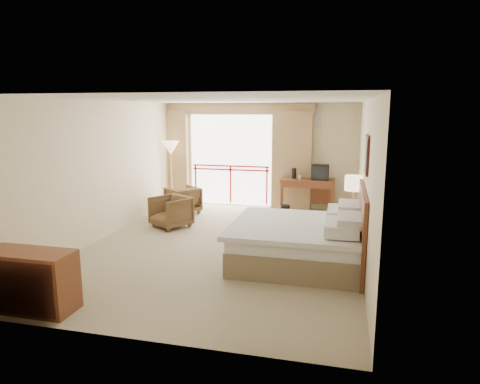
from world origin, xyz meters
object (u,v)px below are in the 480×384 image
(desk, at_px, (308,186))
(armchair_near, at_px, (171,227))
(tv, at_px, (320,172))
(table_lamp, at_px, (354,184))
(armchair_far, at_px, (183,213))
(floor_lamp, at_px, (171,150))
(nightstand, at_px, (352,225))
(dresser, at_px, (29,281))
(wastebasket, at_px, (285,211))
(side_table, at_px, (167,206))
(bed, at_px, (301,241))

(desk, height_order, armchair_near, desk)
(tv, bearing_deg, table_lamp, -67.59)
(armchair_far, relative_size, floor_lamp, 0.42)
(nightstand, bearing_deg, tv, 109.95)
(nightstand, xyz_separation_m, table_lamp, (-0.00, 0.05, 0.80))
(tv, distance_m, dresser, 6.98)
(desk, bearing_deg, table_lamp, -68.75)
(armchair_far, bearing_deg, wastebasket, 131.95)
(side_table, relative_size, floor_lamp, 0.28)
(table_lamp, relative_size, side_table, 1.25)
(side_table, height_order, floor_lamp, floor_lamp)
(table_lamp, xyz_separation_m, armchair_near, (-3.83, 0.04, -1.13))
(tv, distance_m, armchair_near, 3.83)
(armchair_near, xyz_separation_m, floor_lamp, (-0.79, 1.96, 1.49))
(table_lamp, bearing_deg, bed, -119.16)
(desk, relative_size, armchair_far, 1.80)
(desk, height_order, dresser, desk)
(dresser, bearing_deg, armchair_near, 87.29)
(side_table, bearing_deg, dresser, -88.78)
(dresser, bearing_deg, table_lamp, 45.39)
(side_table, bearing_deg, wastebasket, 19.71)
(bed, relative_size, wastebasket, 7.33)
(tv, xyz_separation_m, side_table, (-3.39, -1.49, -0.70))
(table_lamp, height_order, desk, table_lamp)
(armchair_far, xyz_separation_m, side_table, (-0.09, -0.75, 0.34))
(bed, distance_m, dresser, 4.08)
(armchair_near, bearing_deg, nightstand, 30.85)
(table_lamp, bearing_deg, nightstand, -90.00)
(desk, bearing_deg, side_table, -158.25)
(table_lamp, bearing_deg, wastebasket, 135.21)
(armchair_near, bearing_deg, floor_lamp, 144.15)
(side_table, bearing_deg, floor_lamp, 108.51)
(bed, xyz_separation_m, armchair_far, (-3.20, 2.84, -0.38))
(desk, distance_m, armchair_near, 3.54)
(armchair_far, distance_m, floor_lamp, 1.73)
(armchair_far, bearing_deg, side_table, 30.62)
(armchair_far, bearing_deg, desk, 142.70)
(dresser, bearing_deg, floor_lamp, 95.66)
(floor_lamp, xyz_separation_m, dresser, (0.58, -6.06, -1.10))
(bed, height_order, dresser, bed)
(nightstand, bearing_deg, armchair_near, 179.11)
(wastebasket, height_order, floor_lamp, floor_lamp)
(desk, height_order, side_table, desk)
(floor_lamp, height_order, dresser, floor_lamp)
(nightstand, bearing_deg, desk, 116.18)
(armchair_near, xyz_separation_m, dresser, (-0.21, -4.10, 0.39))
(armchair_near, height_order, floor_lamp, floor_lamp)
(wastebasket, xyz_separation_m, armchair_far, (-2.52, -0.19, -0.15))
(bed, xyz_separation_m, tv, (0.10, 3.58, 0.66))
(bed, distance_m, armchair_near, 3.39)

